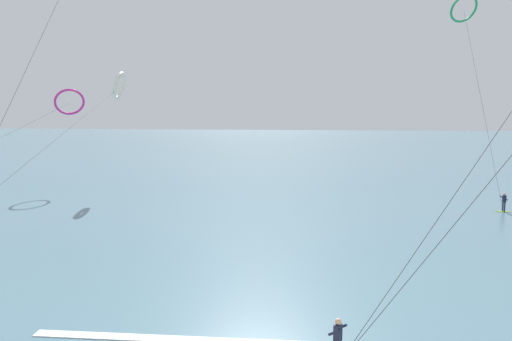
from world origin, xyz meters
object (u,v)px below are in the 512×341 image
(surfer_lime, at_px, (504,204))
(kite_emerald, at_px, (464,9))
(kite_ivory, at_px, (119,86))
(kite_magenta, at_px, (69,102))

(surfer_lime, bearing_deg, kite_emerald, 165.43)
(kite_ivory, height_order, kite_magenta, kite_ivory)
(kite_emerald, bearing_deg, surfer_lime, 67.39)
(kite_magenta, bearing_deg, kite_ivory, 136.13)
(surfer_lime, bearing_deg, kite_magenta, -108.57)
(surfer_lime, xyz_separation_m, kite_emerald, (1.85, 20.54, 20.93))
(surfer_lime, distance_m, kite_magenta, 46.06)
(kite_emerald, distance_m, kite_magenta, 49.74)
(surfer_lime, relative_size, kite_emerald, 0.07)
(kite_ivory, xyz_separation_m, kite_emerald, (39.99, 14.18, 10.10))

